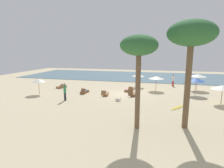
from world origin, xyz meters
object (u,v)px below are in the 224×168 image
object	(u,v)px
umbrella_1	(156,78)
lounger_1	(106,94)
umbrella_5	(223,87)
lounger_0	(61,87)
umbrella_4	(138,75)
surfboard	(178,107)
person_1	(65,91)
umbrella_3	(198,75)
lounger_4	(129,90)
umbrella_0	(196,80)
umbrella_2	(38,80)
person_0	(173,80)
dog	(118,100)
lounger_3	(85,92)
palm_3	(139,49)
palm_1	(191,36)
lounger_2	(132,94)

from	to	relation	value
umbrella_1	lounger_1	world-z (taller)	umbrella_1
umbrella_5	lounger_0	xyz separation A→B (m)	(-20.21, 3.49, -1.59)
umbrella_4	surfboard	xyz separation A→B (m)	(4.81, -9.63, -1.74)
lounger_1	person_1	world-z (taller)	person_1
umbrella_3	lounger_4	distance (m)	9.87
umbrella_3	umbrella_4	bearing A→B (deg)	178.04
lounger_1	lounger_0	bearing A→B (deg)	159.89
umbrella_0	umbrella_2	world-z (taller)	umbrella_0
umbrella_0	umbrella_1	xyz separation A→B (m)	(-4.74, 1.58, -0.14)
umbrella_1	umbrella_2	world-z (taller)	umbrella_1
umbrella_3	person_0	distance (m)	3.95
dog	umbrella_0	bearing A→B (deg)	30.09
umbrella_3	surfboard	world-z (taller)	umbrella_3
lounger_4	lounger_0	bearing A→B (deg)	-179.56
lounger_3	umbrella_3	bearing A→B (deg)	21.31
person_1	palm_3	xyz separation A→B (m)	(8.50, -5.40, 4.54)
umbrella_0	lounger_0	world-z (taller)	umbrella_0
umbrella_0	person_0	world-z (taller)	umbrella_0
umbrella_4	umbrella_5	world-z (taller)	same
lounger_0	palm_3	distance (m)	17.77
umbrella_5	dog	bearing A→B (deg)	-171.81
umbrella_3	umbrella_1	bearing A→B (deg)	-162.36
lounger_0	palm_3	world-z (taller)	palm_3
umbrella_4	lounger_4	world-z (taller)	umbrella_4
palm_1	palm_3	world-z (taller)	palm_1
umbrella_2	lounger_2	size ratio (longest dim) A/B	1.14
lounger_0	umbrella_2	bearing A→B (deg)	-100.43
umbrella_1	person_1	bearing A→B (deg)	-141.39
umbrella_0	lounger_4	world-z (taller)	umbrella_0
umbrella_0	lounger_0	bearing A→B (deg)	-179.88
umbrella_0	person_1	size ratio (longest dim) A/B	1.12
lounger_1	dog	size ratio (longest dim) A/B	2.42
umbrella_0	person_0	distance (m)	6.13
palm_3	lounger_4	bearing A→B (deg)	101.21
umbrella_0	dog	xyz separation A→B (m)	(-8.70, -5.04, -1.77)
palm_1	lounger_0	bearing A→B (deg)	145.93
umbrella_0	palm_1	xyz separation A→B (m)	(-2.63, -10.66, 4.42)
umbrella_2	surfboard	bearing A→B (deg)	-6.19
umbrella_2	dog	bearing A→B (deg)	-4.62
umbrella_4	dog	distance (m)	8.92
umbrella_1	palm_3	xyz separation A→B (m)	(-1.20, -13.15, 3.75)
lounger_4	umbrella_5	bearing A→B (deg)	-19.40
palm_3	person_0	bearing A→B (deg)	77.60
umbrella_1	dog	xyz separation A→B (m)	(-3.96, -6.62, -1.64)
lounger_0	surfboard	size ratio (longest dim) A/B	0.87
lounger_3	lounger_0	bearing A→B (deg)	153.55
person_1	umbrella_4	bearing A→B (deg)	54.48
umbrella_5	lounger_1	xyz separation A→B (m)	(-12.60, 0.70, -1.59)
lounger_3	umbrella_1	bearing A→B (deg)	23.50
umbrella_5	person_1	world-z (taller)	umbrella_5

